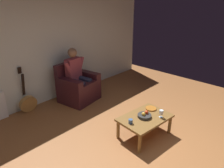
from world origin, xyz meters
The scene contains 10 objects.
ground_plane centered at (0.00, 0.00, 0.00)m, with size 7.33×7.33×0.00m, color #985C31.
wall_back centered at (0.00, -3.08, 1.25)m, with size 6.42×0.06×2.51m, color silver.
armchair centered at (-0.38, -2.53, 0.34)m, with size 0.94×0.87×0.94m.
person_seated centered at (-0.39, -2.52, 0.71)m, with size 0.66×0.61×1.30m.
coffee_table centered at (-0.29, -0.48, 0.34)m, with size 0.99×0.72×0.39m.
guitar centered at (0.75, -2.88, 0.23)m, with size 0.38×0.26×1.02m.
wine_glass_near centered at (-0.48, -0.27, 0.49)m, with size 0.07×0.07×0.14m.
fruit_bowl centered at (-0.28, -0.48, 0.43)m, with size 0.25×0.25×0.11m.
decorative_dish centered at (-0.61, -0.56, 0.41)m, with size 0.21×0.21×0.02m, color #B46823.
candle_jar centered at (0.05, -0.54, 0.43)m, with size 0.07×0.07×0.08m, color #455E85.
Camera 1 is at (2.49, 1.30, 2.40)m, focal length 33.60 mm.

